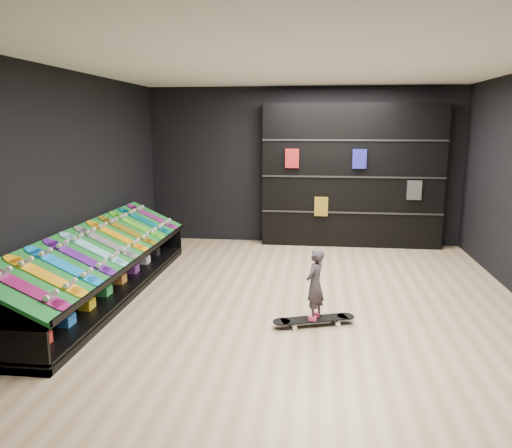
# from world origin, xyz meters

# --- Properties ---
(floor) EXTENTS (6.00, 7.00, 0.01)m
(floor) POSITION_xyz_m (0.00, 0.00, 0.00)
(floor) COLOR tan
(floor) RESTS_ON ground
(ceiling) EXTENTS (6.00, 7.00, 0.01)m
(ceiling) POSITION_xyz_m (0.00, 0.00, 3.00)
(ceiling) COLOR white
(ceiling) RESTS_ON ground
(wall_back) EXTENTS (6.00, 0.02, 3.00)m
(wall_back) POSITION_xyz_m (0.00, 3.50, 1.50)
(wall_back) COLOR black
(wall_back) RESTS_ON ground
(wall_front) EXTENTS (6.00, 0.02, 3.00)m
(wall_front) POSITION_xyz_m (0.00, -3.50, 1.50)
(wall_front) COLOR black
(wall_front) RESTS_ON ground
(wall_left) EXTENTS (0.02, 7.00, 3.00)m
(wall_left) POSITION_xyz_m (-3.00, 0.00, 1.50)
(wall_left) COLOR black
(wall_left) RESTS_ON ground
(display_rack) EXTENTS (0.90, 4.50, 0.50)m
(display_rack) POSITION_xyz_m (-2.55, 0.00, 0.25)
(display_rack) COLOR black
(display_rack) RESTS_ON ground
(turf_ramp) EXTENTS (0.92, 4.50, 0.46)m
(turf_ramp) POSITION_xyz_m (-2.50, 0.00, 0.71)
(turf_ramp) COLOR #0E581C
(turf_ramp) RESTS_ON display_rack
(back_shelving) EXTENTS (3.34, 0.39, 2.68)m
(back_shelving) POSITION_xyz_m (0.93, 3.32, 1.34)
(back_shelving) COLOR black
(back_shelving) RESTS_ON ground
(floor_skateboard) EXTENTS (1.00, 0.53, 0.09)m
(floor_skateboard) POSITION_xyz_m (0.29, -0.71, 0.05)
(floor_skateboard) COLOR black
(floor_skateboard) RESTS_ON ground
(child) EXTENTS (0.20, 0.23, 0.49)m
(child) POSITION_xyz_m (0.29, -0.71, 0.34)
(child) COLOR black
(child) RESTS_ON floor_skateboard
(display_board_0) EXTENTS (0.93, 0.22, 0.50)m
(display_board_0) POSITION_xyz_m (-2.49, -1.90, 0.74)
(display_board_0) COLOR #E5198C
(display_board_0) RESTS_ON turf_ramp
(display_board_1) EXTENTS (0.93, 0.22, 0.50)m
(display_board_1) POSITION_xyz_m (-2.49, -1.52, 0.74)
(display_board_1) COLOR orange
(display_board_1) RESTS_ON turf_ramp
(display_board_2) EXTENTS (0.93, 0.22, 0.50)m
(display_board_2) POSITION_xyz_m (-2.49, -1.14, 0.74)
(display_board_2) COLOR blue
(display_board_2) RESTS_ON turf_ramp
(display_board_3) EXTENTS (0.93, 0.22, 0.50)m
(display_board_3) POSITION_xyz_m (-2.49, -0.76, 0.74)
(display_board_3) COLOR purple
(display_board_3) RESTS_ON turf_ramp
(display_board_4) EXTENTS (0.93, 0.22, 0.50)m
(display_board_4) POSITION_xyz_m (-2.49, -0.38, 0.74)
(display_board_4) COLOR #0CB2E5
(display_board_4) RESTS_ON turf_ramp
(display_board_5) EXTENTS (0.93, 0.22, 0.50)m
(display_board_5) POSITION_xyz_m (-2.49, 0.00, 0.74)
(display_board_5) COLOR black
(display_board_5) RESTS_ON turf_ramp
(display_board_6) EXTENTS (0.93, 0.22, 0.50)m
(display_board_6) POSITION_xyz_m (-2.49, 0.38, 0.74)
(display_board_6) COLOR yellow
(display_board_6) RESTS_ON turf_ramp
(display_board_7) EXTENTS (0.93, 0.22, 0.50)m
(display_board_7) POSITION_xyz_m (-2.49, 0.76, 0.74)
(display_board_7) COLOR yellow
(display_board_7) RESTS_ON turf_ramp
(display_board_8) EXTENTS (0.93, 0.22, 0.50)m
(display_board_8) POSITION_xyz_m (-2.49, 1.14, 0.74)
(display_board_8) COLOR green
(display_board_8) RESTS_ON turf_ramp
(display_board_9) EXTENTS (0.93, 0.22, 0.50)m
(display_board_9) POSITION_xyz_m (-2.49, 1.52, 0.74)
(display_board_9) COLOR #0C8C99
(display_board_9) RESTS_ON turf_ramp
(display_board_10) EXTENTS (0.93, 0.22, 0.50)m
(display_board_10) POSITION_xyz_m (-2.49, 1.90, 0.74)
(display_board_10) COLOR #2626BF
(display_board_10) RESTS_ON turf_ramp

